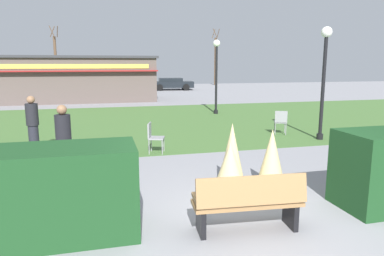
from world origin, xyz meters
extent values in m
plane|color=gray|center=(0.00, 0.00, 0.00)|extent=(80.00, 80.00, 0.00)
cube|color=#446B33|center=(0.00, 10.65, 0.00)|extent=(36.00, 12.00, 0.01)
cube|color=#9E7547|center=(-0.04, -0.18, 0.45)|extent=(1.73, 0.61, 0.06)
cube|color=#9E7547|center=(-0.06, -0.40, 0.73)|extent=(1.70, 0.26, 0.44)
cube|color=black|center=(-0.77, -0.12, 0.23)|extent=(0.11, 0.44, 0.45)
cube|color=black|center=(0.69, -0.23, 0.23)|extent=(0.11, 0.44, 0.45)
cube|color=#9E7547|center=(-0.85, -0.11, 0.57)|extent=(0.09, 0.44, 0.06)
cube|color=#9E7547|center=(0.77, -0.24, 0.57)|extent=(0.09, 0.44, 0.06)
cube|color=#19421E|center=(-2.96, 0.33, 0.69)|extent=(2.53, 1.10, 1.38)
cone|color=#D1BC7F|center=(1.17, 1.41, 0.64)|extent=(0.64, 0.64, 1.27)
cone|color=#D1BC7F|center=(0.43, 1.76, 0.68)|extent=(0.60, 0.60, 1.37)
cone|color=#D1BC7F|center=(0.29, 1.48, 0.52)|extent=(0.71, 0.71, 1.04)
cylinder|color=black|center=(5.07, 5.49, 0.10)|extent=(0.22, 0.22, 0.20)
cylinder|color=black|center=(5.07, 5.49, 1.72)|extent=(0.12, 0.12, 3.44)
sphere|color=white|center=(5.07, 5.49, 3.60)|extent=(0.36, 0.36, 0.36)
cylinder|color=black|center=(3.56, 12.45, 0.10)|extent=(0.22, 0.22, 0.20)
cylinder|color=black|center=(3.56, 12.45, 1.72)|extent=(0.12, 0.12, 3.44)
sphere|color=white|center=(3.56, 12.45, 3.60)|extent=(0.36, 0.36, 0.36)
cylinder|color=#2D4233|center=(-3.03, 0.91, 0.46)|extent=(0.52, 0.52, 0.91)
cube|color=#594C47|center=(-3.89, 20.93, 1.48)|extent=(10.66, 3.98, 2.95)
cube|color=#333338|center=(-3.89, 20.93, 3.03)|extent=(10.96, 4.28, 0.16)
cube|color=maroon|center=(-3.89, 18.76, 2.13)|extent=(10.76, 0.36, 0.08)
cube|color=#D8CC4C|center=(-3.89, 18.92, 2.42)|extent=(9.59, 0.04, 0.28)
cube|color=gray|center=(-0.68, 5.00, 0.45)|extent=(0.55, 0.55, 0.04)
cube|color=gray|center=(-0.87, 5.06, 0.67)|extent=(0.17, 0.43, 0.44)
cylinder|color=gray|center=(-0.56, 4.76, 0.23)|extent=(0.03, 0.03, 0.45)
cylinder|color=gray|center=(-0.45, 5.13, 0.23)|extent=(0.03, 0.03, 0.45)
cylinder|color=gray|center=(-0.92, 4.87, 0.23)|extent=(0.03, 0.03, 0.45)
cylinder|color=gray|center=(-0.81, 5.24, 0.23)|extent=(0.03, 0.03, 0.45)
cube|color=gray|center=(4.20, 6.69, 0.45)|extent=(0.58, 0.58, 0.04)
cube|color=gray|center=(4.12, 6.51, 0.67)|extent=(0.42, 0.21, 0.44)
cylinder|color=gray|center=(4.45, 6.79, 0.23)|extent=(0.03, 0.03, 0.45)
cylinder|color=gray|center=(4.10, 6.94, 0.23)|extent=(0.03, 0.03, 0.45)
cylinder|color=gray|center=(4.30, 6.44, 0.23)|extent=(0.03, 0.03, 0.45)
cylinder|color=gray|center=(3.95, 6.59, 0.23)|extent=(0.03, 0.03, 0.45)
cylinder|color=#23232D|center=(-4.13, 5.74, 0.42)|extent=(0.28, 0.28, 0.85)
cylinder|color=black|center=(-4.13, 5.74, 1.16)|extent=(0.34, 0.34, 0.62)
sphere|color=#8C6647|center=(-4.13, 5.74, 1.58)|extent=(0.22, 0.22, 0.22)
cylinder|color=#23232D|center=(-3.03, 3.18, 0.42)|extent=(0.28, 0.28, 0.85)
cylinder|color=black|center=(-3.03, 3.18, 1.16)|extent=(0.34, 0.34, 0.62)
sphere|color=#8C6647|center=(-3.03, 3.18, 1.58)|extent=(0.22, 0.22, 0.22)
cube|color=navy|center=(-5.49, 29.87, 0.55)|extent=(4.32, 2.11, 0.60)
cube|color=black|center=(-5.63, 29.89, 0.98)|extent=(2.42, 1.75, 0.44)
cylinder|color=black|center=(-4.12, 30.69, 0.32)|extent=(0.65, 0.27, 0.64)
cylinder|color=black|center=(-4.26, 28.86, 0.32)|extent=(0.65, 0.27, 0.64)
cylinder|color=black|center=(-6.71, 30.89, 0.32)|extent=(0.65, 0.27, 0.64)
cylinder|color=black|center=(-6.85, 29.05, 0.32)|extent=(0.65, 0.27, 0.64)
cube|color=#2D6638|center=(-0.17, 29.87, 0.55)|extent=(4.34, 2.16, 0.60)
cube|color=black|center=(-0.32, 29.86, 0.98)|extent=(2.44, 1.78, 0.44)
cylinder|color=black|center=(1.05, 30.90, 0.32)|extent=(0.66, 0.27, 0.64)
cylinder|color=black|center=(1.21, 29.07, 0.32)|extent=(0.66, 0.27, 0.64)
cylinder|color=black|center=(-1.55, 30.68, 0.32)|extent=(0.66, 0.27, 0.64)
cylinder|color=black|center=(-1.39, 28.84, 0.32)|extent=(0.66, 0.27, 0.64)
cube|color=black|center=(4.60, 29.87, 0.55)|extent=(4.35, 2.19, 0.60)
cube|color=black|center=(4.46, 29.89, 0.98)|extent=(2.45, 1.79, 0.44)
cylinder|color=black|center=(5.99, 30.67, 0.32)|extent=(0.66, 0.28, 0.64)
cylinder|color=black|center=(5.81, 28.84, 0.32)|extent=(0.66, 0.28, 0.64)
cylinder|color=black|center=(3.40, 30.91, 0.32)|extent=(0.66, 0.28, 0.64)
cylinder|color=black|center=(3.22, 29.08, 0.32)|extent=(0.66, 0.28, 0.64)
cylinder|color=brown|center=(-6.80, 34.83, 2.69)|extent=(0.28, 0.28, 5.39)
cylinder|color=brown|center=(-6.47, 34.94, 5.89)|extent=(0.25, 0.58, 1.12)
cylinder|color=brown|center=(-6.98, 35.14, 5.89)|extent=(0.54, 0.36, 1.12)
cylinder|color=brown|center=(-6.97, 34.53, 5.89)|extent=(0.54, 0.35, 1.12)
cylinder|color=brown|center=(11.38, 36.79, 2.85)|extent=(0.28, 0.28, 5.70)
cylinder|color=brown|center=(11.71, 36.89, 6.20)|extent=(0.25, 0.58, 1.12)
cylinder|color=brown|center=(11.20, 37.09, 6.20)|extent=(0.54, 0.36, 1.12)
cylinder|color=brown|center=(11.21, 36.48, 6.20)|extent=(0.54, 0.35, 1.12)
camera|label=1|loc=(-2.13, -4.97, 2.57)|focal=32.90mm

